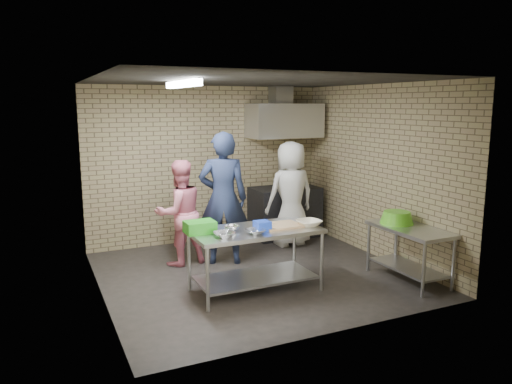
# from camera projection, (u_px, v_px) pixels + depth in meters

# --- Properties ---
(floor) EXTENTS (4.20, 4.20, 0.00)m
(floor) POSITION_uv_depth(u_px,v_px,m) (256.00, 274.00, 6.99)
(floor) COLOR black
(floor) RESTS_ON ground
(ceiling) EXTENTS (4.20, 4.20, 0.00)m
(ceiling) POSITION_uv_depth(u_px,v_px,m) (255.00, 81.00, 6.51)
(ceiling) COLOR black
(ceiling) RESTS_ON ground
(back_wall) EXTENTS (4.20, 0.06, 2.70)m
(back_wall) POSITION_uv_depth(u_px,v_px,m) (208.00, 165.00, 8.53)
(back_wall) COLOR #937E5C
(back_wall) RESTS_ON ground
(front_wall) EXTENTS (4.20, 0.06, 2.70)m
(front_wall) POSITION_uv_depth(u_px,v_px,m) (338.00, 208.00, 4.96)
(front_wall) COLOR #937E5C
(front_wall) RESTS_ON ground
(left_wall) EXTENTS (0.06, 4.00, 2.70)m
(left_wall) POSITION_uv_depth(u_px,v_px,m) (97.00, 192.00, 5.88)
(left_wall) COLOR #937E5C
(left_wall) RESTS_ON ground
(right_wall) EXTENTS (0.06, 4.00, 2.70)m
(right_wall) POSITION_uv_depth(u_px,v_px,m) (378.00, 172.00, 7.61)
(right_wall) COLOR #937E5C
(right_wall) RESTS_ON ground
(prep_table) EXTENTS (1.65, 0.82, 0.82)m
(prep_table) POSITION_uv_depth(u_px,v_px,m) (255.00, 260.00, 6.30)
(prep_table) COLOR #B7BABE
(prep_table) RESTS_ON floor
(side_counter) EXTENTS (0.60, 1.20, 0.75)m
(side_counter) POSITION_uv_depth(u_px,v_px,m) (409.00, 254.00, 6.68)
(side_counter) COLOR silver
(side_counter) RESTS_ON floor
(stove) EXTENTS (1.20, 0.70, 0.90)m
(stove) POSITION_uv_depth(u_px,v_px,m) (285.00, 212.00, 8.94)
(stove) COLOR black
(stove) RESTS_ON floor
(range_hood) EXTENTS (1.30, 0.60, 0.60)m
(range_hood) POSITION_uv_depth(u_px,v_px,m) (285.00, 121.00, 8.69)
(range_hood) COLOR silver
(range_hood) RESTS_ON back_wall
(hood_duct) EXTENTS (0.35, 0.30, 0.30)m
(hood_duct) POSITION_uv_depth(u_px,v_px,m) (281.00, 95.00, 8.74)
(hood_duct) COLOR #A5A8AD
(hood_duct) RESTS_ON back_wall
(wall_shelf) EXTENTS (0.80, 0.20, 0.04)m
(wall_shelf) POSITION_uv_depth(u_px,v_px,m) (294.00, 130.00, 9.01)
(wall_shelf) COLOR #3F2B19
(wall_shelf) RESTS_ON back_wall
(fluorescent_fixture) EXTENTS (0.10, 1.25, 0.08)m
(fluorescent_fixture) POSITION_uv_depth(u_px,v_px,m) (183.00, 84.00, 6.11)
(fluorescent_fixture) COLOR white
(fluorescent_fixture) RESTS_ON ceiling
(green_crate) EXTENTS (0.37, 0.27, 0.15)m
(green_crate) POSITION_uv_depth(u_px,v_px,m) (200.00, 227.00, 6.03)
(green_crate) COLOR #22941B
(green_crate) RESTS_ON prep_table
(blue_tub) EXTENTS (0.18, 0.18, 0.12)m
(blue_tub) POSITION_uv_depth(u_px,v_px,m) (262.00, 226.00, 6.15)
(blue_tub) COLOR blue
(blue_tub) RESTS_ON prep_table
(cutting_board) EXTENTS (0.50, 0.38, 0.03)m
(cutting_board) POSITION_uv_depth(u_px,v_px,m) (280.00, 225.00, 6.35)
(cutting_board) COLOR tan
(cutting_board) RESTS_ON prep_table
(mixing_bowl_a) EXTENTS (0.28, 0.28, 0.06)m
(mixing_bowl_a) POSITION_uv_depth(u_px,v_px,m) (224.00, 235.00, 5.83)
(mixing_bowl_a) COLOR silver
(mixing_bowl_a) RESTS_ON prep_table
(mixing_bowl_b) EXTENTS (0.21, 0.21, 0.06)m
(mixing_bowl_b) POSITION_uv_depth(u_px,v_px,m) (232.00, 228.00, 6.14)
(mixing_bowl_b) COLOR silver
(mixing_bowl_b) RESTS_ON prep_table
(mixing_bowl_c) EXTENTS (0.26, 0.26, 0.06)m
(mixing_bowl_c) POSITION_uv_depth(u_px,v_px,m) (255.00, 232.00, 5.98)
(mixing_bowl_c) COLOR #AEB1B4
(mixing_bowl_c) RESTS_ON prep_table
(ceramic_bowl) EXTENTS (0.34, 0.34, 0.08)m
(ceramic_bowl) POSITION_uv_depth(u_px,v_px,m) (309.00, 223.00, 6.37)
(ceramic_bowl) COLOR beige
(ceramic_bowl) RESTS_ON prep_table
(green_basin) EXTENTS (0.46, 0.46, 0.17)m
(green_basin) POSITION_uv_depth(u_px,v_px,m) (397.00, 217.00, 6.81)
(green_basin) COLOR #59C626
(green_basin) RESTS_ON side_counter
(bottle_red) EXTENTS (0.07, 0.07, 0.18)m
(bottle_red) POSITION_uv_depth(u_px,v_px,m) (282.00, 124.00, 8.89)
(bottle_red) COLOR #B22619
(bottle_red) RESTS_ON wall_shelf
(man_navy) EXTENTS (0.85, 0.71, 2.00)m
(man_navy) POSITION_uv_depth(u_px,v_px,m) (223.00, 198.00, 7.32)
(man_navy) COLOR black
(man_navy) RESTS_ON floor
(woman_pink) EXTENTS (0.86, 0.72, 1.58)m
(woman_pink) POSITION_uv_depth(u_px,v_px,m) (180.00, 213.00, 7.30)
(woman_pink) COLOR pink
(woman_pink) RESTS_ON floor
(woman_white) EXTENTS (0.89, 0.60, 1.78)m
(woman_white) POSITION_uv_depth(u_px,v_px,m) (291.00, 194.00, 8.29)
(woman_white) COLOR white
(woman_white) RESTS_ON floor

